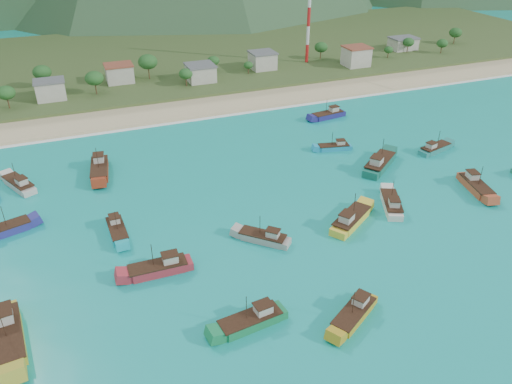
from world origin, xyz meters
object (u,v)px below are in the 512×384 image
object	(u,v)px
boat_4	(328,115)
boat_13	(159,269)
boat_14	(476,186)
radio_tower	(309,7)
boat_21	(351,220)
boat_1	(334,148)
boat_12	(8,337)
boat_25	(435,149)
boat_24	(117,231)
boat_22	(252,321)
boat_0	(379,164)
boat_2	(391,204)
boat_27	(354,314)
boat_10	(100,170)
boat_26	(264,238)
boat_5	(3,231)
boat_9	(19,185)

from	to	relation	value
boat_4	boat_13	size ratio (longest dim) A/B	0.98
boat_13	boat_14	xyz separation A→B (m)	(72.29, 3.00, 0.01)
radio_tower	boat_21	world-z (taller)	radio_tower
boat_1	boat_4	distance (m)	22.40
boat_12	boat_25	bearing A→B (deg)	-169.50
boat_24	boat_25	distance (m)	82.41
radio_tower	boat_21	xyz separation A→B (m)	(-41.54, -104.03, -21.29)
boat_12	boat_22	distance (m)	35.78
boat_24	boat_0	bearing A→B (deg)	-177.54
boat_2	boat_27	bearing A→B (deg)	-108.92
boat_10	boat_26	distance (m)	47.54
boat_10	boat_27	world-z (taller)	boat_10
boat_24	boat_26	xyz separation A→B (m)	(25.68, -12.67, 0.00)
boat_25	boat_27	distance (m)	67.70
boat_1	boat_2	bearing A→B (deg)	-173.17
boat_1	boat_5	distance (m)	79.67
boat_13	boat_24	bearing A→B (deg)	20.06
boat_0	boat_5	xyz separation A→B (m)	(-84.01, 2.62, -0.25)
boat_5	boat_26	size ratio (longest dim) A/B	1.22
boat_10	boat_2	bearing A→B (deg)	152.76
boat_13	boat_22	distance (m)	20.50
boat_25	boat_27	world-z (taller)	boat_27
boat_0	boat_10	bearing A→B (deg)	-146.33
boat_22	boat_27	world-z (taller)	boat_22
boat_21	boat_26	bearing A→B (deg)	-126.40
boat_4	boat_9	size ratio (longest dim) A/B	1.00
boat_13	boat_25	xyz separation A→B (m)	(76.83, 22.64, -0.14)
boat_9	boat_25	distance (m)	101.93
boat_2	boat_14	bearing A→B (deg)	23.76
boat_5	boat_9	xyz separation A→B (m)	(2.56, 18.74, -0.01)
boat_0	boat_25	distance (m)	18.95
boat_24	boat_14	bearing A→B (deg)	169.12
boat_14	boat_25	distance (m)	20.16
boat_4	boat_13	world-z (taller)	boat_13
boat_27	boat_13	bearing A→B (deg)	18.33
boat_1	boat_22	bearing A→B (deg)	152.28
boat_0	boat_25	bearing A→B (deg)	60.76
boat_2	boat_26	xyz separation A→B (m)	(-29.74, -1.40, -0.09)
boat_12	boat_26	bearing A→B (deg)	-173.77
boat_12	boat_13	bearing A→B (deg)	-168.11
boat_13	boat_0	bearing A→B (deg)	-70.44
boat_14	boat_21	size ratio (longest dim) A/B	0.99
boat_12	boat_9	bearing A→B (deg)	-96.98
boat_13	boat_2	bearing A→B (deg)	-85.49
boat_14	boat_24	xyz separation A→B (m)	(-77.48, 11.70, -0.15)
boat_4	boat_27	size ratio (longest dim) A/B	1.05
boat_2	boat_27	xyz separation A→B (m)	(-24.33, -25.38, -0.04)
radio_tower	boat_0	bearing A→B (deg)	-104.77
boat_0	boat_12	size ratio (longest dim) A/B	0.91
boat_4	boat_24	xyz separation A→B (m)	(-67.49, -38.88, -0.08)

